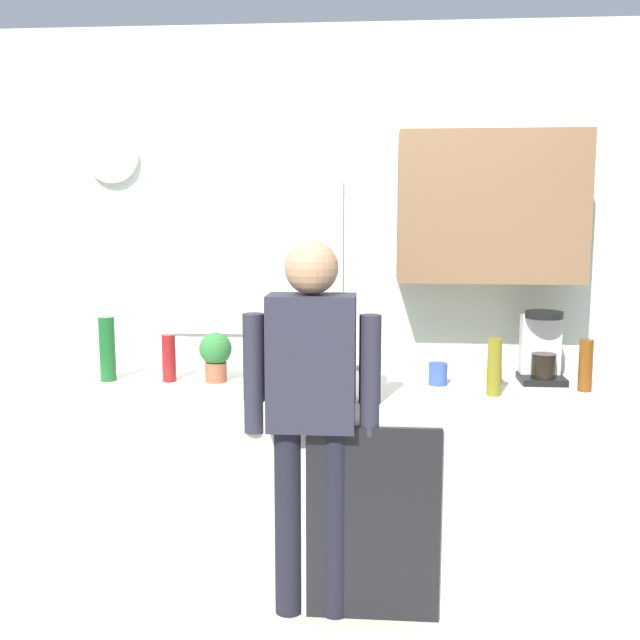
% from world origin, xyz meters
% --- Properties ---
extents(ground_plane, '(8.00, 8.00, 0.00)m').
position_xyz_m(ground_plane, '(0.00, 0.00, 0.00)').
color(ground_plane, beige).
extents(kitchen_counter, '(2.96, 0.64, 0.93)m').
position_xyz_m(kitchen_counter, '(0.00, 0.30, 0.47)').
color(kitchen_counter, beige).
rests_on(kitchen_counter, ground_plane).
extents(dishwasher_panel, '(0.56, 0.02, 0.84)m').
position_xyz_m(dishwasher_panel, '(0.26, -0.03, 0.42)').
color(dishwasher_panel, black).
rests_on(dishwasher_panel, ground_plane).
extents(back_wall_assembly, '(4.56, 0.42, 2.60)m').
position_xyz_m(back_wall_assembly, '(0.09, 0.70, 1.36)').
color(back_wall_assembly, silver).
rests_on(back_wall_assembly, ground_plane).
extents(coffee_maker, '(0.20, 0.20, 0.33)m').
position_xyz_m(coffee_maker, '(1.03, 0.47, 1.08)').
color(coffee_maker, black).
rests_on(coffee_maker, kitchen_counter).
extents(bottle_olive_oil, '(0.06, 0.06, 0.25)m').
position_xyz_m(bottle_olive_oil, '(0.77, 0.17, 1.06)').
color(bottle_olive_oil, olive).
rests_on(bottle_olive_oil, kitchen_counter).
extents(bottle_red_vinegar, '(0.06, 0.06, 0.22)m').
position_xyz_m(bottle_red_vinegar, '(-0.69, 0.33, 1.04)').
color(bottle_red_vinegar, maroon).
rests_on(bottle_red_vinegar, kitchen_counter).
extents(bottle_green_wine, '(0.07, 0.07, 0.30)m').
position_xyz_m(bottle_green_wine, '(-0.98, 0.32, 1.08)').
color(bottle_green_wine, '#195923').
rests_on(bottle_green_wine, kitchen_counter).
extents(bottle_amber_beer, '(0.06, 0.06, 0.23)m').
position_xyz_m(bottle_amber_beer, '(1.18, 0.28, 1.05)').
color(bottle_amber_beer, brown).
rests_on(bottle_amber_beer, kitchen_counter).
extents(cup_yellow_cup, '(0.07, 0.07, 0.08)m').
position_xyz_m(cup_yellow_cup, '(0.80, 0.40, 0.98)').
color(cup_yellow_cup, yellow).
rests_on(cup_yellow_cup, kitchen_counter).
extents(cup_blue_mug, '(0.08, 0.08, 0.10)m').
position_xyz_m(cup_blue_mug, '(0.54, 0.35, 0.98)').
color(cup_blue_mug, '#3351B2').
rests_on(cup_blue_mug, kitchen_counter).
extents(potted_plant, '(0.15, 0.15, 0.23)m').
position_xyz_m(potted_plant, '(-0.47, 0.33, 1.07)').
color(potted_plant, '#9E5638').
rests_on(potted_plant, kitchen_counter).
extents(person_at_sink, '(0.57, 0.22, 1.60)m').
position_xyz_m(person_at_sink, '(0.00, 0.00, 0.95)').
color(person_at_sink, black).
rests_on(person_at_sink, ground_plane).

